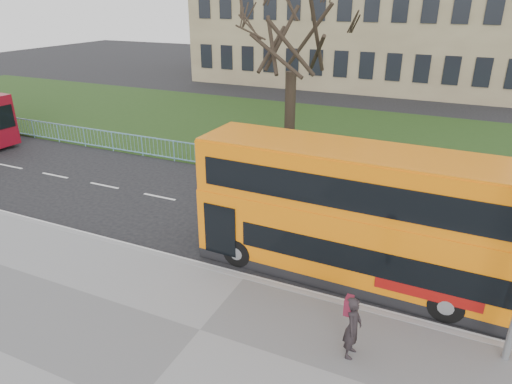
{
  "coord_description": "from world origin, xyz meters",
  "views": [
    {
      "loc": [
        5.11,
        -11.86,
        7.85
      ],
      "look_at": [
        -0.8,
        1.0,
        1.75
      ],
      "focal_mm": 32.0,
      "sensor_mm": 36.0,
      "label": 1
    }
  ],
  "objects": [
    {
      "name": "pedestrian",
      "position": [
        3.64,
        -3.39,
        0.91
      ],
      "size": [
        0.38,
        0.58,
        1.57
      ],
      "primitive_type": "imported",
      "rotation": [
        0.0,
        0.0,
        1.56
      ],
      "color": "black",
      "rests_on": "pavement"
    },
    {
      "name": "civic_building",
      "position": [
        -5.0,
        35.0,
        7.0
      ],
      "size": [
        30.0,
        15.0,
        14.0
      ],
      "primitive_type": "cube",
      "color": "#77674C",
      "rests_on": "ground"
    },
    {
      "name": "guard_railing",
      "position": [
        0.0,
        6.6,
        0.55
      ],
      "size": [
        40.0,
        0.12,
        1.1
      ],
      "primitive_type": null,
      "color": "#75AFD0",
      "rests_on": "ground"
    },
    {
      "name": "bare_tree",
      "position": [
        -3.0,
        10.0,
        5.19
      ],
      "size": [
        7.16,
        7.16,
        10.22
      ],
      "primitive_type": null,
      "color": "black",
      "rests_on": "grass_verge"
    },
    {
      "name": "kerb",
      "position": [
        0.0,
        -1.55,
        0.07
      ],
      "size": [
        80.0,
        0.2,
        0.14
      ],
      "primitive_type": "cube",
      "color": "gray",
      "rests_on": "ground"
    },
    {
      "name": "grass_verge",
      "position": [
        0.0,
        14.3,
        0.04
      ],
      "size": [
        80.0,
        15.4,
        0.08
      ],
      "primitive_type": "cube",
      "color": "#213D16",
      "rests_on": "ground"
    },
    {
      "name": "ground",
      "position": [
        0.0,
        0.0,
        0.0
      ],
      "size": [
        120.0,
        120.0,
        0.0
      ],
      "primitive_type": "plane",
      "color": "black",
      "rests_on": "ground"
    },
    {
      "name": "yellow_bus",
      "position": [
        2.83,
        0.06,
        2.12
      ],
      "size": [
        9.49,
        2.46,
        3.96
      ],
      "rotation": [
        0.0,
        0.0,
        -0.02
      ],
      "color": "orange",
      "rests_on": "ground"
    }
  ]
}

